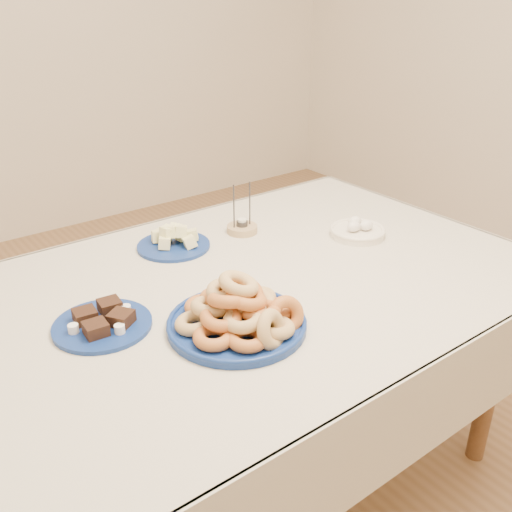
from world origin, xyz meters
The scene contains 7 objects.
ground centered at (0.00, 0.00, 0.00)m, with size 5.00×5.00×0.00m, color olive.
dining_table centered at (0.00, 0.00, 0.64)m, with size 1.71×1.11×0.75m.
donut_platter centered at (-0.15, -0.18, 0.79)m, with size 0.42×0.42×0.15m.
melon_plate centered at (-0.04, 0.32, 0.77)m, with size 0.29×0.29×0.08m.
brownie_plate centered at (-0.41, 0.02, 0.76)m, with size 0.29×0.29×0.04m.
candle_holder centered at (0.20, 0.29, 0.77)m, with size 0.12×0.12×0.17m.
egg_bowl centered at (0.48, 0.03, 0.77)m, with size 0.21×0.21×0.06m.
Camera 1 is at (-0.82, -1.13, 1.51)m, focal length 40.00 mm.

